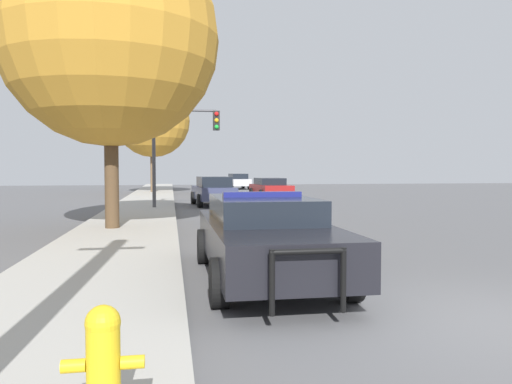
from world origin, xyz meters
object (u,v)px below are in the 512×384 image
object	(u,v)px
police_car	(264,235)
car_background_midblock	(213,190)
car_background_distant	(238,181)
tree_sidewalk_far	(153,120)
car_background_oncoming	(270,188)
fire_hydrant	(103,359)
tree_sidewalk_near	(110,38)
traffic_light	(182,137)

from	to	relation	value
police_car	car_background_midblock	distance (m)	17.28
police_car	car_background_midblock	size ratio (longest dim) A/B	1.24
car_background_distant	tree_sidewalk_far	world-z (taller)	tree_sidewalk_far
car_background_oncoming	tree_sidewalk_far	bearing A→B (deg)	-53.01
police_car	fire_hydrant	bearing A→B (deg)	67.00
fire_hydrant	car_background_midblock	distance (m)	22.20
fire_hydrant	car_background_oncoming	bearing A→B (deg)	76.25
police_car	car_background_distant	world-z (taller)	police_car
car_background_midblock	car_background_distant	distance (m)	21.55
fire_hydrant	tree_sidewalk_near	bearing A→B (deg)	96.10
fire_hydrant	traffic_light	bearing A→B (deg)	87.17
tree_sidewalk_far	traffic_light	bearing A→B (deg)	-83.41
tree_sidewalk_near	tree_sidewalk_far	bearing A→B (deg)	89.09
car_background_midblock	car_background_oncoming	bearing A→B (deg)	46.76
police_car	tree_sidewalk_near	xyz separation A→B (m)	(-3.28, 6.94, 4.95)
traffic_light	police_car	bearing A→B (deg)	-85.96
tree_sidewalk_far	tree_sidewalk_near	distance (m)	24.02
car_background_midblock	car_background_distant	xyz separation A→B (m)	(4.09, 21.16, -0.01)
police_car	tree_sidewalk_near	size ratio (longest dim) A/B	0.61
tree_sidewalk_near	police_car	bearing A→B (deg)	-64.67
car_background_oncoming	traffic_light	bearing A→B (deg)	48.74
car_background_oncoming	tree_sidewalk_far	world-z (taller)	tree_sidewalk_far
fire_hydrant	car_background_midblock	xyz separation A→B (m)	(2.62, 22.04, 0.22)
traffic_light	car_background_distant	size ratio (longest dim) A/B	1.02
car_background_oncoming	car_background_distant	size ratio (longest dim) A/B	0.98
car_background_midblock	traffic_light	bearing A→B (deg)	-129.72
traffic_light	car_background_distant	distance (m)	24.31
police_car	car_background_midblock	world-z (taller)	car_background_midblock
car_background_midblock	tree_sidewalk_near	bearing A→B (deg)	-114.88
police_car	tree_sidewalk_near	bearing A→B (deg)	-64.59
tree_sidewalk_far	car_background_oncoming	bearing A→B (deg)	-49.58
car_background_oncoming	car_background_distant	distance (m)	16.24
traffic_light	tree_sidewalk_near	size ratio (longest dim) A/B	0.52
police_car	tree_sidewalk_far	size ratio (longest dim) A/B	0.64
police_car	car_background_distant	bearing A→B (deg)	-96.86
car_background_midblock	car_background_oncoming	distance (m)	6.32
fire_hydrant	police_car	bearing A→B (deg)	66.91
car_background_oncoming	fire_hydrant	bearing A→B (deg)	72.82
traffic_light	tree_sidewalk_far	bearing A→B (deg)	96.59
police_car	fire_hydrant	world-z (taller)	police_car
traffic_light	fire_hydrant	bearing A→B (deg)	-92.83
fire_hydrant	car_background_distant	bearing A→B (deg)	81.16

